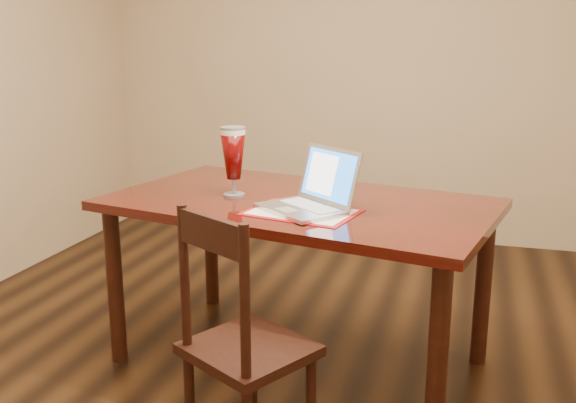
% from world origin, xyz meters
% --- Properties ---
extents(ground, '(5.00, 5.00, 0.00)m').
position_xyz_m(ground, '(0.00, 0.00, 0.00)').
color(ground, black).
rests_on(ground, ground).
extents(dining_table, '(1.90, 1.31, 1.14)m').
position_xyz_m(dining_table, '(-0.11, 0.30, 0.73)').
color(dining_table, '#500D0A').
rests_on(dining_table, ground).
extents(dining_chair, '(0.55, 0.54, 0.97)m').
position_xyz_m(dining_chair, '(-0.10, -0.46, 0.46)').
color(dining_chair, black).
rests_on(dining_chair, ground).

